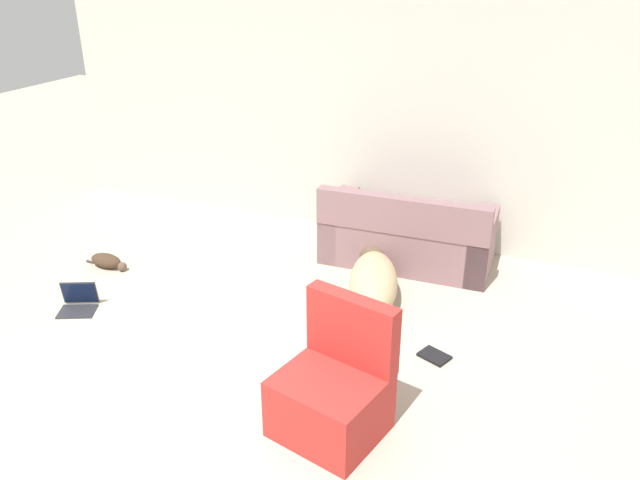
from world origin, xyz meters
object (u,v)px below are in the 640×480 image
object	(u,v)px
couch	(407,237)
cat	(107,261)
book_black	(434,356)
side_chair	(334,391)
laptop_open	(79,300)
dog	(374,279)

from	to	relation	value
couch	cat	bearing A→B (deg)	22.98
book_black	side_chair	size ratio (longest dim) A/B	0.30
cat	side_chair	distance (m)	3.22
laptop_open	couch	bearing A→B (deg)	14.31
cat	laptop_open	bearing A→B (deg)	-66.05
side_chair	cat	bearing A→B (deg)	169.98
couch	dog	xyz separation A→B (m)	(-0.08, -0.79, -0.10)
laptop_open	book_black	size ratio (longest dim) A/B	1.44
couch	laptop_open	world-z (taller)	couch
couch	dog	size ratio (longest dim) A/B	1.12
side_chair	dog	bearing A→B (deg)	113.27
dog	book_black	size ratio (longest dim) A/B	5.54
couch	side_chair	distance (m)	2.55
couch	cat	distance (m)	3.02
laptop_open	book_black	distance (m)	3.13
laptop_open	dog	bearing A→B (deg)	2.07
side_chair	couch	bearing A→B (deg)	108.36
couch	dog	distance (m)	0.80
book_black	side_chair	world-z (taller)	side_chair
dog	laptop_open	bearing A→B (deg)	99.97
couch	book_black	xyz separation A→B (m)	(0.66, -1.51, -0.27)
couch	side_chair	world-z (taller)	side_chair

